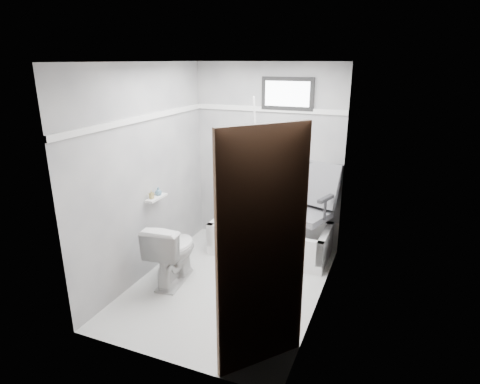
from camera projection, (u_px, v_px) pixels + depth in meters
The scene contains 19 objects.
floor at pixel (228, 285), 4.52m from camera, with size 2.60×2.60×0.00m, color white.
ceiling at pixel (226, 62), 3.77m from camera, with size 2.60×2.60×0.00m, color silver.
wall_back at pixel (267, 157), 5.29m from camera, with size 2.00×0.02×2.40m, color slate.
wall_front at pixel (157, 231), 3.00m from camera, with size 2.00×0.02×2.40m, color slate.
wall_left at pixel (146, 174), 4.50m from camera, with size 0.02×2.60×2.40m, color slate.
wall_right at pixel (324, 195), 3.79m from camera, with size 0.02×2.60×2.40m, color slate.
bathtub at pixel (270, 238), 5.21m from camera, with size 1.50×0.70×0.42m, color white, non-canonical shape.
office_chair at pixel (305, 209), 4.94m from camera, with size 0.63×0.63×1.10m, color slate, non-canonical shape.
toilet at pixel (173, 252), 4.51m from camera, with size 0.42×0.74×0.73m, color silver.
door at pixel (283, 279), 2.73m from camera, with size 0.78×0.78×2.00m, color brown, non-canonical shape.
window at pixel (287, 94), 4.93m from camera, with size 0.66×0.04×0.40m, color black, non-canonical shape.
backerboard at pixel (284, 188), 5.31m from camera, with size 1.50×0.02×0.78m, color #4C4C4F.
trim_back at pixel (268, 109), 5.08m from camera, with size 2.00×0.02×0.06m, color white.
trim_left at pixel (143, 118), 4.30m from camera, with size 0.02×2.60×0.06m, color white.
pole at pixel (258, 172), 5.14m from camera, with size 0.02×0.02×1.95m, color white.
shelf at pixel (157, 198), 4.63m from camera, with size 0.10×0.32×0.03m, color white.
soap_bottle_a at pixel (151, 194), 4.55m from camera, with size 0.04×0.04×0.10m, color #9A8B4D.
soap_bottle_b at pixel (158, 191), 4.67m from camera, with size 0.08×0.08×0.10m, color slate.
faucet at pixel (252, 202), 5.54m from camera, with size 0.26×0.10×0.16m, color silver, non-canonical shape.
Camera 1 is at (1.62, -3.62, 2.42)m, focal length 30.00 mm.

